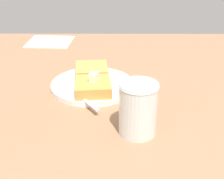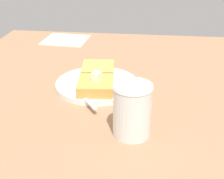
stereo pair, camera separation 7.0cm
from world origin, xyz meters
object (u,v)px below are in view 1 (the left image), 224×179
(napkin, at_px, (50,42))
(syrup_jar, at_px, (138,111))
(plate, at_px, (93,85))
(fork, at_px, (78,95))

(napkin, bearing_deg, syrup_jar, -154.07)
(plate, height_order, syrup_jar, syrup_jar)
(fork, distance_m, syrup_jar, 0.19)
(syrup_jar, bearing_deg, napkin, 25.93)
(fork, bearing_deg, syrup_jar, -135.30)
(fork, distance_m, napkin, 0.48)
(plate, bearing_deg, napkin, 25.52)
(syrup_jar, relative_size, napkin, 0.68)
(plate, distance_m, fork, 0.08)
(syrup_jar, bearing_deg, fork, 44.70)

